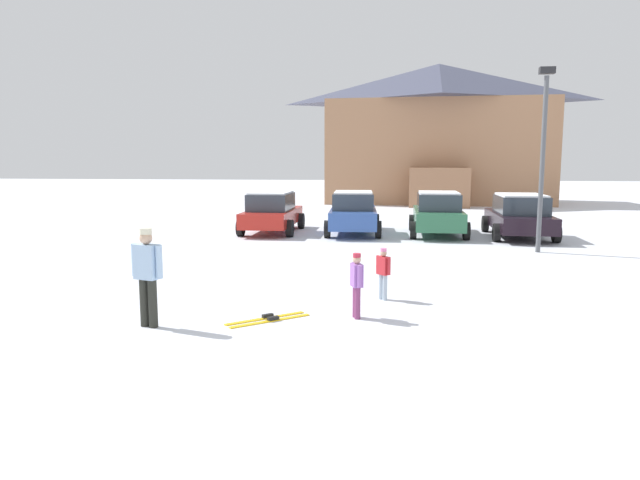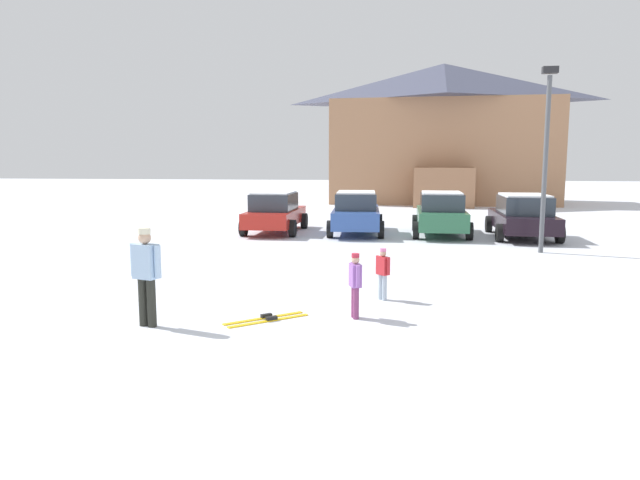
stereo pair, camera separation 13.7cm
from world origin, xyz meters
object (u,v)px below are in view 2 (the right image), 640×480
object	(u,v)px
parked_black_sedan	(523,216)
skier_child_in_purple_jacket	(355,282)
skier_child_in_red_jacket	(383,271)
lamp_post	(546,150)
skier_adult_in_blue_parka	(146,271)
parked_green_coupe	(441,213)
pair_of_skis	(267,319)
parked_red_sedan	(275,212)
ski_lodge	(442,133)
parked_blue_hatchback	(356,212)

from	to	relation	value
parked_black_sedan	skier_child_in_purple_jacket	distance (m)	12.82
skier_child_in_purple_jacket	skier_child_in_red_jacket	world-z (taller)	skier_child_in_purple_jacket
skier_child_in_red_jacket	lamp_post	distance (m)	8.54
skier_child_in_purple_jacket	skier_adult_in_blue_parka	size ratio (longest dim) A/B	0.70
parked_green_coupe	skier_child_in_purple_jacket	world-z (taller)	parked_green_coupe
pair_of_skis	skier_child_in_purple_jacket	bearing A→B (deg)	12.47
skier_child_in_red_jacket	lamp_post	xyz separation A→B (m)	(4.60, 6.74, 2.52)
parked_green_coupe	pair_of_skis	distance (m)	12.90
parked_green_coupe	skier_adult_in_blue_parka	size ratio (longest dim) A/B	2.55
skier_child_in_red_jacket	pair_of_skis	world-z (taller)	skier_child_in_red_jacket
skier_adult_in_blue_parka	pair_of_skis	bearing A→B (deg)	18.74
parked_green_coupe	parked_red_sedan	bearing A→B (deg)	-180.00
ski_lodge	parked_blue_hatchback	bearing A→B (deg)	-103.57
parked_red_sedan	pair_of_skis	size ratio (longest dim) A/B	3.22
parked_blue_hatchback	skier_adult_in_blue_parka	distance (m)	13.23
ski_lodge	skier_adult_in_blue_parka	distance (m)	32.24
parked_red_sedan	parked_blue_hatchback	distance (m)	3.18
parked_black_sedan	lamp_post	size ratio (longest dim) A/B	0.85
parked_black_sedan	skier_child_in_red_jacket	size ratio (longest dim) A/B	4.47
ski_lodge	skier_adult_in_blue_parka	xyz separation A→B (m)	(-6.92, -31.26, -3.76)
skier_adult_in_blue_parka	pair_of_skis	world-z (taller)	skier_adult_in_blue_parka
skier_child_in_red_jacket	ski_lodge	bearing A→B (deg)	83.95
parked_red_sedan	parked_black_sedan	distance (m)	9.30
skier_adult_in_blue_parka	skier_child_in_purple_jacket	bearing A→B (deg)	16.00
parked_green_coupe	skier_adult_in_blue_parka	distance (m)	14.15
parked_black_sedan	skier_child_in_purple_jacket	bearing A→B (deg)	-113.93
ski_lodge	skier_child_in_red_jacket	bearing A→B (deg)	-96.05
parked_blue_hatchback	skier_child_in_red_jacket	xyz separation A→B (m)	(1.35, -10.57, -0.24)
ski_lodge	pair_of_skis	bearing A→B (deg)	-99.30
parked_green_coupe	pair_of_skis	size ratio (longest dim) A/B	3.12
skier_adult_in_blue_parka	parked_black_sedan	bearing A→B (deg)	55.83
parked_blue_hatchback	skier_child_in_purple_jacket	distance (m)	12.04
pair_of_skis	skier_child_in_red_jacket	bearing A→B (deg)	42.11
skier_adult_in_blue_parka	pair_of_skis	distance (m)	2.21
parked_blue_hatchback	skier_child_in_purple_jacket	world-z (taller)	parked_blue_hatchback
parked_green_coupe	parked_black_sedan	size ratio (longest dim) A/B	0.91
parked_green_coupe	skier_child_in_red_jacket	bearing A→B (deg)	-99.94
parked_black_sedan	skier_adult_in_blue_parka	size ratio (longest dim) A/B	2.80
skier_adult_in_blue_parka	lamp_post	bearing A→B (deg)	47.23
skier_child_in_purple_jacket	lamp_post	distance (m)	9.91
parked_blue_hatchback	parked_green_coupe	size ratio (longest dim) A/B	1.05
parked_red_sedan	parked_black_sedan	size ratio (longest dim) A/B	0.94
parked_green_coupe	parked_black_sedan	distance (m)	2.93
skier_adult_in_blue_parka	ski_lodge	bearing A→B (deg)	77.52
parked_black_sedan	parked_blue_hatchback	bearing A→B (deg)	177.31
parked_black_sedan	lamp_post	xyz separation A→B (m)	(-0.16, -3.55, 2.30)
lamp_post	skier_adult_in_blue_parka	bearing A→B (deg)	-132.77
ski_lodge	lamp_post	size ratio (longest dim) A/B	2.77
skier_child_in_red_jacket	parked_blue_hatchback	bearing A→B (deg)	97.29
parked_green_coupe	pair_of_skis	bearing A→B (deg)	-107.18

